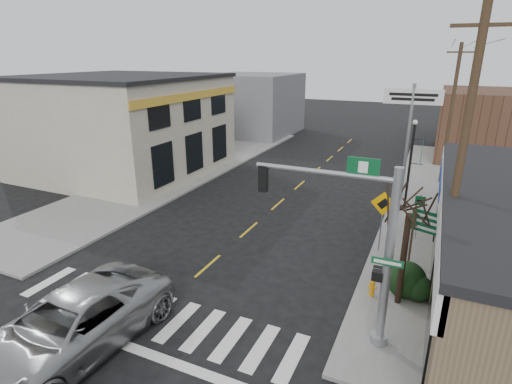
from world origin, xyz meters
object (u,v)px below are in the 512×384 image
at_px(lamp_post, 412,159).
at_px(utility_pole_far, 451,114).
at_px(guide_sign, 429,229).
at_px(fire_hydrant, 372,287).
at_px(suv, 71,325).
at_px(dance_center_sign, 411,114).
at_px(traffic_signal_pole, 366,237).
at_px(bare_tree, 412,197).
at_px(utility_pole_near, 459,170).

distance_m(lamp_post, utility_pole_far, 7.04).
xyz_separation_m(guide_sign, utility_pole_far, (0.44, 12.87, 2.93)).
bearing_deg(fire_hydrant, suv, -140.10).
bearing_deg(utility_pole_far, dance_center_sign, -119.70).
bearing_deg(traffic_signal_pole, dance_center_sign, 89.77).
height_order(bare_tree, utility_pole_near, utility_pole_near).
relative_size(suv, lamp_post, 1.28).
xyz_separation_m(fire_hydrant, lamp_post, (0.35, 9.34, 2.58)).
xyz_separation_m(bare_tree, utility_pole_far, (1.14, 15.99, 0.66)).
distance_m(bare_tree, utility_pole_near, 1.58).
height_order(guide_sign, lamp_post, lamp_post).
xyz_separation_m(traffic_signal_pole, fire_hydrant, (0.07, 2.44, -3.02)).
relative_size(dance_center_sign, utility_pole_near, 0.70).
height_order(guide_sign, utility_pole_far, utility_pole_far).
bearing_deg(fire_hydrant, traffic_signal_pole, -91.54).
bearing_deg(traffic_signal_pole, lamp_post, 87.64).
bearing_deg(lamp_post, dance_center_sign, 121.07).
height_order(fire_hydrant, lamp_post, lamp_post).
bearing_deg(traffic_signal_pole, utility_pole_far, 83.11).
distance_m(suv, lamp_post, 17.74).
bearing_deg(utility_pole_near, dance_center_sign, 98.37).
height_order(guide_sign, dance_center_sign, dance_center_sign).
xyz_separation_m(suv, lamp_post, (7.96, 15.70, 2.15)).
xyz_separation_m(traffic_signal_pole, lamp_post, (0.41, 11.78, -0.44)).
bearing_deg(suv, utility_pole_far, 70.15).
xyz_separation_m(dance_center_sign, utility_pole_far, (2.14, 4.58, -0.47)).
xyz_separation_m(fire_hydrant, dance_center_sign, (-0.10, 11.38, 4.72)).
bearing_deg(guide_sign, dance_center_sign, 122.69).
bearing_deg(bare_tree, utility_pole_near, 5.79).
bearing_deg(dance_center_sign, bare_tree, -86.76).
height_order(suv, guide_sign, guide_sign).
distance_m(traffic_signal_pole, utility_pole_near, 3.70).
distance_m(guide_sign, utility_pole_near, 4.46).
height_order(fire_hydrant, bare_tree, bare_tree).
bearing_deg(guide_sign, bare_tree, -81.54).
xyz_separation_m(suv, guide_sign, (9.22, 9.46, 0.90)).
distance_m(suv, fire_hydrant, 9.93).
xyz_separation_m(bare_tree, utility_pole_near, (1.22, 0.12, 0.99)).
distance_m(traffic_signal_pole, bare_tree, 2.66).
bearing_deg(utility_pole_near, fire_hydrant, 179.74).
xyz_separation_m(dance_center_sign, utility_pole_near, (2.22, -11.29, -0.14)).
height_order(lamp_post, utility_pole_near, utility_pole_near).
height_order(suv, dance_center_sign, dance_center_sign).
bearing_deg(traffic_signal_pole, guide_sign, 72.86).
height_order(traffic_signal_pole, utility_pole_far, utility_pole_far).
bearing_deg(guide_sign, utility_pole_near, -59.10).
relative_size(lamp_post, utility_pole_near, 0.52).
relative_size(guide_sign, lamp_post, 0.51).
bearing_deg(lamp_post, guide_sign, -59.77).
distance_m(lamp_post, dance_center_sign, 3.00).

